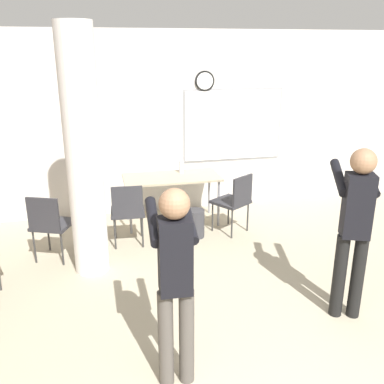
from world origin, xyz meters
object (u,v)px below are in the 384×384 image
Objects in this scene: chair_near_pillar at (50,222)px; chair_table_left at (128,209)px; person_playing_front at (175,273)px; bottle_on_table at (181,166)px; chair_table_right at (235,199)px; person_playing_side at (355,221)px; folding_table at (172,180)px.

chair_near_pillar and chair_table_left have the same top height.
chair_table_left is at bearing 93.54° from person_playing_front.
bottle_on_table is 1.22m from chair_table_left.
chair_near_pillar is 1.00× the size of chair_table_right.
chair_near_pillar is at bearing -166.73° from chair_table_left.
bottle_on_table is 3.04m from person_playing_side.
person_playing_side reaches higher than bottle_on_table.
bottle_on_table is (0.17, 0.14, 0.16)m from folding_table.
bottle_on_table is 0.32× the size of chair_table_left.
person_playing_side reaches higher than chair_table_right.
bottle_on_table is at bearing 131.57° from chair_table_right.
folding_table is at bearing 27.34° from chair_near_pillar.
chair_table_right is at bearing 7.07° from chair_near_pillar.
person_playing_side reaches higher than chair_near_pillar.
chair_table_right is at bearing -48.43° from bottle_on_table.
chair_table_left is 2.89m from person_playing_side.
person_playing_front is at bearing -64.40° from chair_near_pillar.
folding_table is 1.63× the size of chair_table_left.
chair_table_left is (0.96, 0.23, 0.00)m from chair_near_pillar.
chair_table_right is at bearing 102.01° from person_playing_side.
person_playing_front is (1.12, -2.34, 0.44)m from chair_near_pillar.
chair_near_pillar is (-1.85, -1.01, -0.33)m from bottle_on_table.
chair_table_left and chair_table_right have the same top height.
person_playing_side is at bearing -32.07° from chair_near_pillar.
chair_table_right is (0.62, -0.70, -0.33)m from bottle_on_table.
chair_table_left is 2.61m from person_playing_front.
person_playing_side is 1.87m from person_playing_front.
folding_table is at bearing 114.89° from person_playing_side.
person_playing_front reaches higher than bottle_on_table.
chair_table_right is 3.01m from person_playing_front.
bottle_on_table is 0.99m from chair_table_right.
bottle_on_table reaches higher than chair_table_right.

